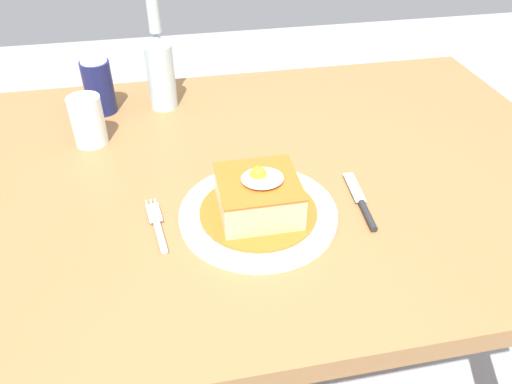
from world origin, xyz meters
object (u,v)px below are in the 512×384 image
Objects in this scene: fork at (158,229)px; soda_can at (99,87)px; drinking_glass at (88,124)px; beer_bottle_clear at (160,67)px; knife at (364,207)px; main_plate at (258,213)px.

soda_can is at bearing 103.62° from fork.
soda_can is 0.14m from drinking_glass.
beer_bottle_clear is 0.22m from drinking_glass.
beer_bottle_clear is at bearing 40.84° from drinking_glass.
beer_bottle_clear is at bearing 125.00° from knife.
main_plate is at bearing -58.08° from soda_can.
main_plate is 0.48m from beer_bottle_clear.
soda_can is at bearing 135.03° from knife.
soda_can reaches higher than fork.
beer_bottle_clear is at bearing 85.95° from fork.
soda_can reaches higher than knife.
soda_can is (-0.11, 0.46, 0.06)m from fork.
soda_can reaches higher than main_plate.
main_plate is 2.21× the size of soda_can.
knife is 0.58m from beer_bottle_clear.
fork is at bearing -68.06° from drinking_glass.
main_plate reaches higher than knife.
beer_bottle_clear is (-0.33, 0.47, 0.09)m from knife.
fork is (-0.17, -0.00, -0.00)m from main_plate.
knife is 0.59m from drinking_glass.
fork is 0.34m from drinking_glass.
soda_can is (-0.47, 0.47, 0.06)m from knife.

